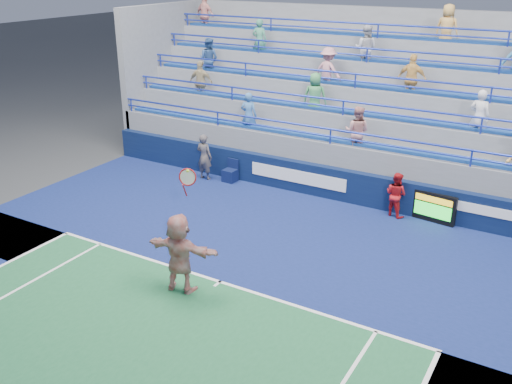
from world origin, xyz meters
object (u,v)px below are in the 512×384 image
Objects in this scene: serve_speed_board at (434,208)px; line_judge at (204,157)px; judge_chair at (230,175)px; tennis_player at (180,253)px; ball_girl at (396,194)px.

line_judge is (-8.24, -0.48, 0.38)m from serve_speed_board.
judge_chair is 1.15m from line_judge.
line_judge reaches higher than serve_speed_board.
judge_chair is 7.51m from tennis_player.
tennis_player is 1.89× the size of line_judge.
ball_girl is (3.15, 6.94, -0.29)m from tennis_player.
tennis_player reaches higher than ball_girl.
ball_girl is (-1.17, -0.14, 0.25)m from serve_speed_board.
tennis_player is 7.68m from line_judge.
judge_chair is 0.25× the size of tennis_player.
line_judge is (-3.93, 6.60, -0.16)m from tennis_player.
tennis_player is (-4.32, -7.08, 0.54)m from serve_speed_board.
serve_speed_board is 0.43× the size of tennis_player.
tennis_player is at bearing 121.85° from line_judge.
line_judge is at bearing 120.75° from tennis_player.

